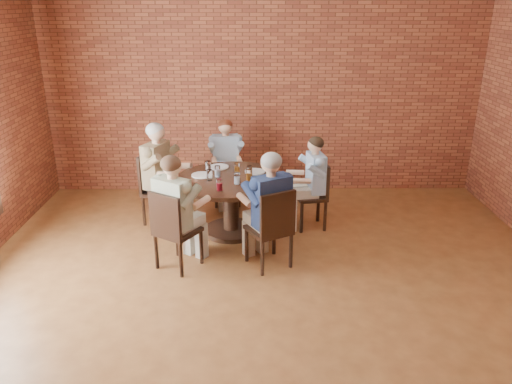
{
  "coord_description": "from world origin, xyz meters",
  "views": [
    {
      "loc": [
        -0.19,
        -3.97,
        2.81
      ],
      "look_at": [
        -0.14,
        1.0,
        0.9
      ],
      "focal_mm": 35.0,
      "sensor_mm": 36.0,
      "label": 1
    }
  ],
  "objects_px": {
    "chair_e": "(273,226)",
    "chair_c": "(156,185)",
    "smartphone": "(254,186)",
    "chair_d": "(173,228)",
    "diner_c": "(161,174)",
    "diner_d": "(177,213)",
    "diner_a": "(311,183)",
    "chair_b": "(226,170)",
    "diner_e": "(269,210)",
    "diner_b": "(226,163)",
    "chair_a": "(316,193)",
    "dining_table": "(231,194)"
  },
  "relations": [
    {
      "from": "chair_e",
      "to": "chair_c",
      "type": "bearing_deg",
      "value": -68.98
    },
    {
      "from": "smartphone",
      "to": "chair_d",
      "type": "bearing_deg",
      "value": -160.79
    },
    {
      "from": "diner_c",
      "to": "diner_d",
      "type": "bearing_deg",
      "value": -142.58
    },
    {
      "from": "diner_a",
      "to": "chair_b",
      "type": "height_order",
      "value": "diner_a"
    },
    {
      "from": "chair_e",
      "to": "diner_e",
      "type": "bearing_deg",
      "value": -90.0
    },
    {
      "from": "diner_a",
      "to": "diner_c",
      "type": "relative_size",
      "value": 0.9
    },
    {
      "from": "diner_a",
      "to": "diner_b",
      "type": "relative_size",
      "value": 0.98
    },
    {
      "from": "diner_a",
      "to": "diner_e",
      "type": "relative_size",
      "value": 0.92
    },
    {
      "from": "diner_a",
      "to": "smartphone",
      "type": "height_order",
      "value": "diner_a"
    },
    {
      "from": "diner_b",
      "to": "chair_a",
      "type": "bearing_deg",
      "value": -40.22
    },
    {
      "from": "smartphone",
      "to": "diner_b",
      "type": "bearing_deg",
      "value": 91.14
    },
    {
      "from": "diner_c",
      "to": "diner_e",
      "type": "distance_m",
      "value": 1.81
    },
    {
      "from": "dining_table",
      "to": "chair_b",
      "type": "xyz_separation_m",
      "value": [
        -0.11,
        1.08,
        -0.04
      ]
    },
    {
      "from": "chair_b",
      "to": "diner_d",
      "type": "relative_size",
      "value": 0.68
    },
    {
      "from": "dining_table",
      "to": "chair_c",
      "type": "height_order",
      "value": "chair_c"
    },
    {
      "from": "diner_c",
      "to": "chair_e",
      "type": "xyz_separation_m",
      "value": [
        1.42,
        -1.26,
        -0.17
      ]
    },
    {
      "from": "dining_table",
      "to": "diner_e",
      "type": "relative_size",
      "value": 1.04
    },
    {
      "from": "chair_c",
      "to": "chair_d",
      "type": "height_order",
      "value": "chair_c"
    },
    {
      "from": "chair_a",
      "to": "diner_c",
      "type": "height_order",
      "value": "diner_c"
    },
    {
      "from": "diner_a",
      "to": "chair_c",
      "type": "height_order",
      "value": "diner_a"
    },
    {
      "from": "diner_b",
      "to": "chair_b",
      "type": "bearing_deg",
      "value": 90.0
    },
    {
      "from": "diner_b",
      "to": "smartphone",
      "type": "height_order",
      "value": "diner_b"
    },
    {
      "from": "chair_d",
      "to": "diner_d",
      "type": "relative_size",
      "value": 0.71
    },
    {
      "from": "diner_a",
      "to": "diner_d",
      "type": "relative_size",
      "value": 0.94
    },
    {
      "from": "chair_b",
      "to": "chair_d",
      "type": "xyz_separation_m",
      "value": [
        -0.49,
        -2.01,
        0.01
      ]
    },
    {
      "from": "chair_a",
      "to": "smartphone",
      "type": "bearing_deg",
      "value": -67.84
    },
    {
      "from": "chair_d",
      "to": "diner_c",
      "type": "bearing_deg",
      "value": -43.05
    },
    {
      "from": "diner_c",
      "to": "smartphone",
      "type": "height_order",
      "value": "diner_c"
    },
    {
      "from": "dining_table",
      "to": "diner_e",
      "type": "xyz_separation_m",
      "value": [
        0.45,
        -0.84,
        0.14
      ]
    },
    {
      "from": "diner_b",
      "to": "chair_e",
      "type": "xyz_separation_m",
      "value": [
        0.59,
        -1.92,
        -0.12
      ]
    },
    {
      "from": "diner_e",
      "to": "chair_c",
      "type": "bearing_deg",
      "value": -68.06
    },
    {
      "from": "chair_b",
      "to": "diner_d",
      "type": "height_order",
      "value": "diner_d"
    },
    {
      "from": "smartphone",
      "to": "chair_e",
      "type": "bearing_deg",
      "value": -87.14
    },
    {
      "from": "dining_table",
      "to": "chair_c",
      "type": "distance_m",
      "value": 1.08
    },
    {
      "from": "chair_b",
      "to": "diner_e",
      "type": "distance_m",
      "value": 2.01
    },
    {
      "from": "diner_d",
      "to": "diner_e",
      "type": "distance_m",
      "value": 1.01
    },
    {
      "from": "chair_b",
      "to": "chair_a",
      "type": "bearing_deg",
      "value": -42.37
    },
    {
      "from": "chair_a",
      "to": "diner_a",
      "type": "distance_m",
      "value": 0.15
    },
    {
      "from": "chair_b",
      "to": "chair_e",
      "type": "xyz_separation_m",
      "value": [
        0.6,
        -1.99,
        0.02
      ]
    },
    {
      "from": "chair_b",
      "to": "smartphone",
      "type": "bearing_deg",
      "value": -79.68
    },
    {
      "from": "chair_b",
      "to": "diner_c",
      "type": "relative_size",
      "value": 0.66
    },
    {
      "from": "diner_d",
      "to": "chair_d",
      "type": "bearing_deg",
      "value": 90.0
    },
    {
      "from": "chair_d",
      "to": "chair_a",
      "type": "bearing_deg",
      "value": -114.2
    },
    {
      "from": "chair_c",
      "to": "diner_d",
      "type": "distance_m",
      "value": 1.33
    },
    {
      "from": "diner_c",
      "to": "smartphone",
      "type": "xyz_separation_m",
      "value": [
        1.22,
        -0.66,
        0.07
      ]
    },
    {
      "from": "chair_b",
      "to": "diner_d",
      "type": "distance_m",
      "value": 2.0
    },
    {
      "from": "chair_d",
      "to": "diner_e",
      "type": "distance_m",
      "value": 1.07
    },
    {
      "from": "chair_a",
      "to": "diner_b",
      "type": "xyz_separation_m",
      "value": [
        -1.21,
        0.83,
        0.15
      ]
    },
    {
      "from": "chair_c",
      "to": "dining_table",
      "type": "bearing_deg",
      "value": -90.0
    },
    {
      "from": "chair_a",
      "to": "diner_d",
      "type": "relative_size",
      "value": 0.67
    }
  ]
}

